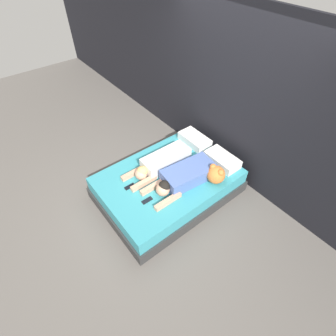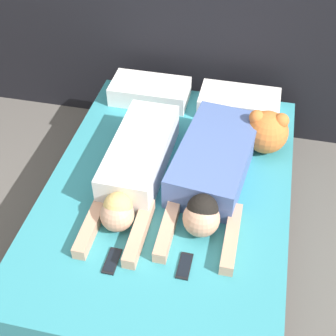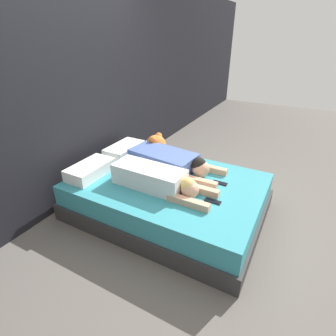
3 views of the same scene
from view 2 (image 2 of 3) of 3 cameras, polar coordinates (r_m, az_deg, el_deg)
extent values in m
plane|color=#5B5651|center=(3.08, 0.00, -7.80)|extent=(12.00, 12.00, 0.00)
cube|color=#2D2D2D|center=(3.01, 0.00, -6.63)|extent=(1.48, 2.08, 0.20)
cube|color=teal|center=(2.84, 0.00, -3.87)|extent=(1.42, 2.02, 0.23)
cube|color=white|center=(3.40, -2.21, 9.30)|extent=(0.55, 0.30, 0.14)
cube|color=white|center=(3.32, 8.65, 7.84)|extent=(0.55, 0.30, 0.14)
cube|color=silver|center=(2.80, -3.42, 1.64)|extent=(0.32, 0.78, 0.22)
sphere|color=tan|center=(2.51, -6.22, -5.69)|extent=(0.18, 0.18, 0.18)
sphere|color=#D8B266|center=(2.49, -6.14, -4.68)|extent=(0.16, 0.16, 0.16)
cube|color=tan|center=(2.56, -9.24, -6.74)|extent=(0.07, 0.43, 0.07)
cube|color=tan|center=(2.49, -3.54, -7.83)|extent=(0.07, 0.43, 0.07)
cube|color=#4C66A5|center=(2.80, 5.74, 1.26)|extent=(0.48, 0.82, 0.21)
sphere|color=tan|center=(2.47, 4.08, -6.16)|extent=(0.20, 0.20, 0.20)
sphere|color=black|center=(2.45, 4.23, -5.06)|extent=(0.17, 0.17, 0.17)
cube|color=tan|center=(2.51, 0.02, -7.16)|extent=(0.07, 0.43, 0.07)
cube|color=tan|center=(2.49, 7.73, -8.42)|extent=(0.07, 0.43, 0.07)
cube|color=black|center=(2.43, -6.84, -11.19)|extent=(0.06, 0.16, 0.01)
cube|color=black|center=(2.43, -6.85, -11.11)|extent=(0.05, 0.13, 0.00)
cube|color=black|center=(2.40, 2.03, -11.84)|extent=(0.06, 0.16, 0.01)
cube|color=black|center=(2.40, 2.03, -11.76)|extent=(0.05, 0.13, 0.00)
sphere|color=orange|center=(2.99, 11.93, 4.31)|extent=(0.27, 0.27, 0.27)
sphere|color=orange|center=(2.92, 10.76, 6.07)|extent=(0.09, 0.09, 0.09)
sphere|color=orange|center=(2.93, 13.65, 5.62)|extent=(0.09, 0.09, 0.09)
camera|label=1|loc=(1.95, 113.90, 15.17)|focal=28.00mm
camera|label=3|loc=(2.77, -62.64, 9.85)|focal=28.00mm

